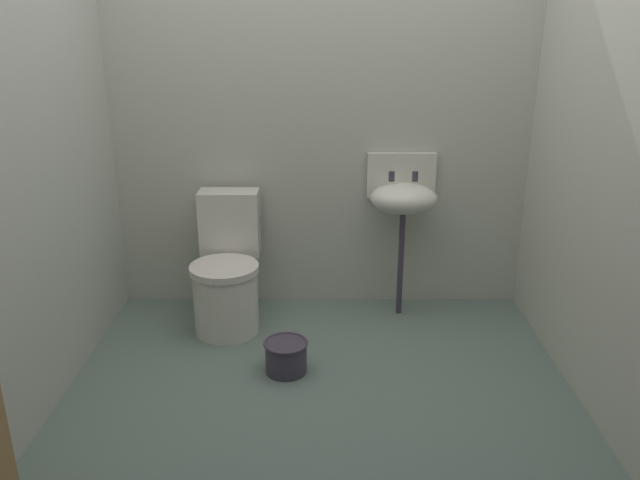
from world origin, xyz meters
name	(u,v)px	position (x,y,z in m)	size (l,w,h in m)	color
ground_plane	(320,394)	(0.00, 0.00, -0.04)	(2.95, 2.50, 0.08)	slate
wall_back	(321,114)	(0.00, 1.10, 1.21)	(2.95, 0.10, 2.42)	#B8BAA9
wall_left	(31,146)	(-1.32, 0.10, 1.21)	(0.10, 2.30, 2.42)	#B4B9AB
wall_right	(611,147)	(1.32, 0.10, 1.21)	(0.10, 2.30, 2.42)	beige
toilet_near_wall	(227,275)	(-0.56, 0.70, 0.32)	(0.40, 0.59, 0.78)	silver
sink	(403,196)	(0.49, 0.89, 0.75)	(0.42, 0.35, 0.99)	#403847
bucket	(286,356)	(-0.18, 0.16, 0.09)	(0.23, 0.23, 0.18)	#403847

